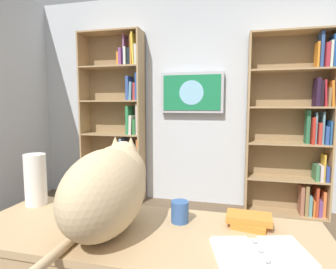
{
  "coord_description": "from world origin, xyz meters",
  "views": [
    {
      "loc": [
        -0.52,
        1.35,
        1.29
      ],
      "look_at": [
        0.1,
        -1.13,
        1.02
      ],
      "focal_mm": 29.39,
      "sensor_mm": 36.0,
      "label": 1
    }
  ],
  "objects_px": {
    "desk_book_stack": "(249,220)",
    "bookshelf_left": "(298,128)",
    "wall_mounted_tv": "(192,93)",
    "paper_towel_roll": "(35,179)",
    "coffee_mug": "(180,212)",
    "open_binder": "(261,252)",
    "bookshelf_right": "(120,119)",
    "desk": "(142,261)",
    "cat": "(109,186)"
  },
  "relations": [
    {
      "from": "desk_book_stack",
      "to": "bookshelf_left",
      "type": "bearing_deg",
      "value": -105.77
    },
    {
      "from": "wall_mounted_tv",
      "to": "bookshelf_left",
      "type": "bearing_deg",
      "value": 176.31
    },
    {
      "from": "paper_towel_roll",
      "to": "coffee_mug",
      "type": "bearing_deg",
      "value": 177.45
    },
    {
      "from": "bookshelf_left",
      "to": "open_binder",
      "type": "height_order",
      "value": "bookshelf_left"
    },
    {
      "from": "bookshelf_left",
      "to": "wall_mounted_tv",
      "type": "xyz_separation_m",
      "value": [
        1.25,
        -0.08,
        0.42
      ]
    },
    {
      "from": "bookshelf_right",
      "to": "paper_towel_roll",
      "type": "height_order",
      "value": "bookshelf_right"
    },
    {
      "from": "desk",
      "to": "open_binder",
      "type": "xyz_separation_m",
      "value": [
        -0.46,
        0.06,
        0.13
      ]
    },
    {
      "from": "bookshelf_left",
      "to": "open_binder",
      "type": "bearing_deg",
      "value": 76.28
    },
    {
      "from": "open_binder",
      "to": "paper_towel_roll",
      "type": "distance_m",
      "value": 1.15
    },
    {
      "from": "cat",
      "to": "coffee_mug",
      "type": "distance_m",
      "value": 0.34
    },
    {
      "from": "wall_mounted_tv",
      "to": "desk_book_stack",
      "type": "distance_m",
      "value": 2.47
    },
    {
      "from": "wall_mounted_tv",
      "to": "bookshelf_right",
      "type": "bearing_deg",
      "value": 4.99
    },
    {
      "from": "desk",
      "to": "cat",
      "type": "height_order",
      "value": "cat"
    },
    {
      "from": "desk",
      "to": "open_binder",
      "type": "height_order",
      "value": "open_binder"
    },
    {
      "from": "paper_towel_roll",
      "to": "coffee_mug",
      "type": "xyz_separation_m",
      "value": [
        -0.79,
        0.04,
        -0.09
      ]
    },
    {
      "from": "open_binder",
      "to": "desk_book_stack",
      "type": "xyz_separation_m",
      "value": [
        0.03,
        -0.23,
        0.02
      ]
    },
    {
      "from": "desk",
      "to": "cat",
      "type": "bearing_deg",
      "value": 4.11
    },
    {
      "from": "wall_mounted_tv",
      "to": "coffee_mug",
      "type": "xyz_separation_m",
      "value": [
        -0.32,
        2.33,
        -0.63
      ]
    },
    {
      "from": "bookshelf_right",
      "to": "desk_book_stack",
      "type": "relative_size",
      "value": 11.42
    },
    {
      "from": "bookshelf_right",
      "to": "open_binder",
      "type": "bearing_deg",
      "value": 123.33
    },
    {
      "from": "wall_mounted_tv",
      "to": "paper_towel_roll",
      "type": "height_order",
      "value": "wall_mounted_tv"
    },
    {
      "from": "bookshelf_right",
      "to": "desk",
      "type": "relative_size",
      "value": 1.47
    },
    {
      "from": "desk",
      "to": "desk_book_stack",
      "type": "relative_size",
      "value": 7.74
    },
    {
      "from": "bookshelf_left",
      "to": "coffee_mug",
      "type": "relative_size",
      "value": 21.95
    },
    {
      "from": "bookshelf_left",
      "to": "bookshelf_right",
      "type": "bearing_deg",
      "value": 0.06
    },
    {
      "from": "bookshelf_left",
      "to": "desk_book_stack",
      "type": "xyz_separation_m",
      "value": [
        0.63,
        2.22,
        -0.23
      ]
    },
    {
      "from": "cat",
      "to": "desk_book_stack",
      "type": "xyz_separation_m",
      "value": [
        -0.57,
        -0.18,
        -0.16
      ]
    },
    {
      "from": "bookshelf_right",
      "to": "cat",
      "type": "relative_size",
      "value": 3.33
    },
    {
      "from": "coffee_mug",
      "to": "desk_book_stack",
      "type": "distance_m",
      "value": 0.31
    },
    {
      "from": "bookshelf_right",
      "to": "desk",
      "type": "xyz_separation_m",
      "value": [
        -1.14,
        2.38,
        -0.46
      ]
    },
    {
      "from": "desk",
      "to": "bookshelf_right",
      "type": "bearing_deg",
      "value": -64.44
    },
    {
      "from": "cat",
      "to": "paper_towel_roll",
      "type": "bearing_deg",
      "value": -19.77
    },
    {
      "from": "bookshelf_left",
      "to": "coffee_mug",
      "type": "height_order",
      "value": "bookshelf_left"
    },
    {
      "from": "bookshelf_left",
      "to": "open_binder",
      "type": "xyz_separation_m",
      "value": [
        0.6,
        2.44,
        -0.25
      ]
    },
    {
      "from": "desk",
      "to": "cat",
      "type": "relative_size",
      "value": 2.26
    },
    {
      "from": "bookshelf_right",
      "to": "coffee_mug",
      "type": "bearing_deg",
      "value": 119.56
    },
    {
      "from": "bookshelf_left",
      "to": "desk_book_stack",
      "type": "relative_size",
      "value": 10.76
    },
    {
      "from": "bookshelf_right",
      "to": "coffee_mug",
      "type": "distance_m",
      "value": 2.59
    },
    {
      "from": "desk_book_stack",
      "to": "paper_towel_roll",
      "type": "bearing_deg",
      "value": -0.37
    },
    {
      "from": "cat",
      "to": "desk_book_stack",
      "type": "bearing_deg",
      "value": -162.59
    },
    {
      "from": "bookshelf_left",
      "to": "desk",
      "type": "relative_size",
      "value": 1.39
    },
    {
      "from": "bookshelf_right",
      "to": "open_binder",
      "type": "xyz_separation_m",
      "value": [
        -1.61,
        2.44,
        -0.33
      ]
    },
    {
      "from": "open_binder",
      "to": "coffee_mug",
      "type": "bearing_deg",
      "value": -30.76
    },
    {
      "from": "coffee_mug",
      "to": "desk_book_stack",
      "type": "relative_size",
      "value": 0.49
    },
    {
      "from": "wall_mounted_tv",
      "to": "open_binder",
      "type": "height_order",
      "value": "wall_mounted_tv"
    },
    {
      "from": "desk",
      "to": "bookshelf_left",
      "type": "bearing_deg",
      "value": -113.97
    },
    {
      "from": "bookshelf_left",
      "to": "paper_towel_roll",
      "type": "distance_m",
      "value": 2.8
    },
    {
      "from": "bookshelf_right",
      "to": "wall_mounted_tv",
      "type": "bearing_deg",
      "value": -175.01
    },
    {
      "from": "bookshelf_left",
      "to": "wall_mounted_tv",
      "type": "distance_m",
      "value": 1.32
    },
    {
      "from": "bookshelf_right",
      "to": "desk_book_stack",
      "type": "distance_m",
      "value": 2.74
    }
  ]
}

